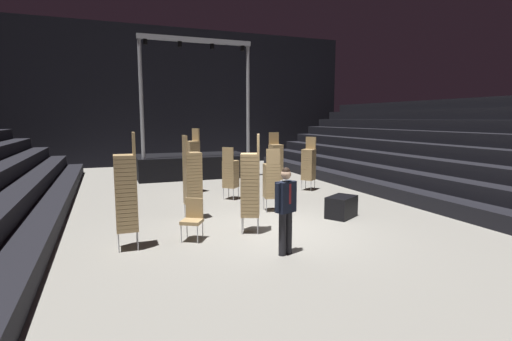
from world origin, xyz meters
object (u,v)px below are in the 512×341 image
chair_stack_front_left (192,161)px  chair_stack_mid_right (309,164)px  chair_stack_rear_centre (276,161)px  equipment_road_case (341,207)px  loose_chair_near_man (193,217)px  chair_stack_mid_left (126,192)px  chair_stack_rear_right (192,177)px  chair_stack_rear_left (250,184)px  man_with_tie (286,205)px  chair_stack_front_right (231,173)px  stage_riser (193,163)px  chair_stack_mid_centre (271,180)px

chair_stack_front_left → chair_stack_mid_right: 4.43m
chair_stack_rear_centre → equipment_road_case: size_ratio=2.47×
chair_stack_front_left → loose_chair_near_man: size_ratio=2.53×
chair_stack_mid_left → chair_stack_rear_right: size_ratio=1.07×
chair_stack_mid_right → chair_stack_rear_left: 6.01m
man_with_tie → chair_stack_rear_right: 3.71m
man_with_tie → chair_stack_front_right: chair_stack_front_right is taller
stage_riser → equipment_road_case: (2.21, -9.30, -0.34)m
chair_stack_mid_left → chair_stack_rear_right: bearing=-40.9°
stage_riser → chair_stack_rear_right: stage_riser is taller
stage_riser → chair_stack_front_right: size_ratio=3.46×
chair_stack_rear_left → man_with_tie: bearing=-153.1°
chair_stack_front_right → chair_stack_rear_left: chair_stack_rear_left is taller
man_with_tie → chair_stack_mid_right: 7.32m
stage_riser → chair_stack_front_left: bearing=-102.3°
stage_riser → loose_chair_near_man: bearing=-102.1°
chair_stack_mid_centre → chair_stack_rear_right: bearing=-168.9°
stage_riser → chair_stack_rear_centre: size_ratio=2.80×
chair_stack_rear_right → chair_stack_mid_right: bearing=114.8°
chair_stack_mid_right → chair_stack_rear_right: chair_stack_rear_right is taller
chair_stack_rear_centre → chair_stack_mid_centre: bearing=62.9°
chair_stack_rear_right → equipment_road_case: 4.23m
chair_stack_front_right → stage_riser: bearing=135.6°
chair_stack_mid_centre → stage_riser: bearing=105.2°
chair_stack_mid_right → chair_stack_rear_centre: (-1.13, 0.58, 0.08)m
chair_stack_rear_centre → loose_chair_near_man: size_ratio=2.35×
man_with_tie → chair_stack_front_right: (0.61, 5.66, -0.12)m
man_with_tie → chair_stack_rear_centre: (2.80, 6.77, 0.09)m
chair_stack_front_left → chair_stack_mid_right: chair_stack_front_left is taller
chair_stack_mid_centre → chair_stack_mid_left: bearing=-143.8°
chair_stack_front_left → chair_stack_rear_centre: size_ratio=1.08×
chair_stack_front_right → chair_stack_rear_centre: 2.46m
chair_stack_mid_centre → chair_stack_rear_left: (-1.35, -1.83, 0.25)m
chair_stack_front_left → chair_stack_mid_left: 6.34m
man_with_tie → chair_stack_rear_centre: chair_stack_rear_centre is taller
chair_stack_mid_left → chair_stack_mid_right: size_ratio=1.21×
loose_chair_near_man → equipment_road_case: bearing=-142.7°
chair_stack_mid_right → chair_stack_rear_right: 5.73m
chair_stack_mid_centre → loose_chair_near_man: 3.40m
chair_stack_mid_right → loose_chair_near_man: size_ratio=2.17×
chair_stack_mid_left → chair_stack_rear_left: 2.86m
chair_stack_front_right → loose_chair_near_man: 4.57m
stage_riser → equipment_road_case: 9.56m
chair_stack_mid_centre → chair_stack_rear_left: bearing=-116.2°
chair_stack_mid_right → chair_stack_mid_centre: size_ratio=1.09×
loose_chair_near_man → chair_stack_mid_left: bearing=36.1°
chair_stack_mid_left → chair_stack_mid_right: (6.89, 4.67, -0.21)m
chair_stack_rear_right → chair_stack_front_right: bearing=137.5°
loose_chair_near_man → man_with_tie: bearing=164.0°
stage_riser → chair_stack_mid_centre: 7.91m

